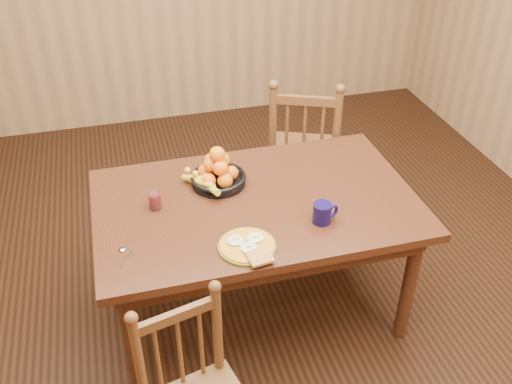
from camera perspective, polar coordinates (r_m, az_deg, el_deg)
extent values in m
cube|color=black|center=(3.35, 0.00, -11.40)|extent=(4.50, 5.00, 0.01)
cube|color=black|center=(2.86, 0.00, -1.19)|extent=(1.60, 1.00, 0.04)
cube|color=black|center=(3.24, -1.94, 1.97)|extent=(1.40, 0.04, 0.10)
cube|color=black|center=(2.60, 2.44, -7.74)|extent=(1.40, 0.04, 0.10)
cube|color=black|center=(3.14, 12.80, -0.22)|extent=(0.04, 0.84, 0.10)
cube|color=black|center=(2.84, -14.19, -4.56)|extent=(0.04, 0.84, 0.10)
cylinder|color=black|center=(2.76, -12.35, -14.52)|extent=(0.07, 0.07, 0.70)
cylinder|color=black|center=(3.05, 15.01, -9.12)|extent=(0.07, 0.07, 0.70)
cylinder|color=black|center=(3.35, -13.53, -4.33)|extent=(0.07, 0.07, 0.70)
cylinder|color=black|center=(3.59, 9.15, -0.71)|extent=(0.07, 0.07, 0.70)
cube|color=#523118|center=(3.78, 4.87, 3.98)|extent=(0.61, 0.60, 0.04)
cylinder|color=#523118|center=(4.07, 7.57, 2.02)|extent=(0.04, 0.04, 0.46)
cylinder|color=#523118|center=(4.08, 2.16, 2.43)|extent=(0.04, 0.04, 0.46)
cylinder|color=#523118|center=(3.77, 7.42, -0.94)|extent=(0.04, 0.04, 0.46)
cylinder|color=#523118|center=(3.78, 1.59, -0.49)|extent=(0.04, 0.04, 0.46)
cylinder|color=#523118|center=(3.47, 8.06, 5.99)|extent=(0.05, 0.05, 0.56)
cylinder|color=#523118|center=(3.48, 1.69, 6.45)|extent=(0.05, 0.05, 0.56)
cylinder|color=#523118|center=(3.50, 4.83, 5.46)|extent=(0.02, 0.02, 0.43)
cube|color=#523118|center=(3.38, 5.03, 9.10)|extent=(0.37, 0.18, 0.05)
cylinder|color=#523118|center=(2.29, -11.63, -16.29)|extent=(0.04, 0.04, 0.47)
cylinder|color=#523118|center=(2.36, -3.89, -13.59)|extent=(0.04, 0.04, 0.47)
cylinder|color=#523118|center=(2.36, -7.59, -15.68)|extent=(0.02, 0.02, 0.37)
cube|color=#523118|center=(2.20, -8.02, -12.18)|extent=(0.33, 0.10, 0.05)
cylinder|color=#59601E|center=(2.56, -0.91, -5.46)|extent=(0.26, 0.26, 0.01)
cylinder|color=orange|center=(2.55, -0.91, -5.34)|extent=(0.24, 0.24, 0.01)
ellipsoid|color=silver|center=(2.57, -2.09, -4.83)|extent=(0.08, 0.08, 0.01)
cube|color=#F2E08C|center=(2.56, -2.09, -4.64)|extent=(0.02, 0.02, 0.01)
ellipsoid|color=silver|center=(2.58, -0.11, -4.57)|extent=(0.08, 0.08, 0.01)
cube|color=#F2E08C|center=(2.57, -0.11, -4.38)|extent=(0.02, 0.02, 0.01)
ellipsoid|color=silver|center=(2.53, -0.74, -5.57)|extent=(0.08, 0.08, 0.01)
cube|color=#F2E08C|center=(2.52, -0.75, -5.38)|extent=(0.02, 0.02, 0.01)
cube|color=brown|center=(2.48, 0.37, -6.52)|extent=(0.12, 0.11, 0.01)
cube|color=silver|center=(2.55, 1.21, -5.71)|extent=(0.05, 0.14, 0.00)
cube|color=silver|center=(2.61, 0.95, -4.50)|extent=(0.04, 0.05, 0.00)
cube|color=silver|center=(2.56, -12.79, -6.54)|extent=(0.07, 0.11, 0.00)
ellipsoid|color=silver|center=(2.62, -13.24, -5.52)|extent=(0.03, 0.04, 0.01)
cylinder|color=#100A3B|center=(2.70, 6.62, -2.11)|extent=(0.09, 0.09, 0.10)
torus|color=#100A3B|center=(2.72, 7.65, -1.93)|extent=(0.07, 0.04, 0.07)
cylinder|color=black|center=(2.67, 6.69, -1.32)|extent=(0.08, 0.08, 0.00)
cylinder|color=silver|center=(2.82, -10.09, -0.83)|extent=(0.06, 0.06, 0.09)
cylinder|color=maroon|center=(2.82, -10.07, -0.95)|extent=(0.05, 0.05, 0.07)
cylinder|color=black|center=(2.97, -3.78, 0.98)|extent=(0.28, 0.28, 0.02)
torus|color=black|center=(2.95, -3.80, 1.55)|extent=(0.29, 0.29, 0.02)
cylinder|color=black|center=(2.98, -3.77, 0.85)|extent=(0.10, 0.10, 0.01)
sphere|color=orange|center=(2.96, -2.48, 1.94)|extent=(0.07, 0.07, 0.07)
sphere|color=orange|center=(3.00, -3.67, 2.50)|extent=(0.08, 0.08, 0.08)
sphere|color=orange|center=(2.97, -5.05, 2.06)|extent=(0.08, 0.08, 0.08)
sphere|color=orange|center=(2.90, -4.74, 1.16)|extent=(0.07, 0.07, 0.07)
sphere|color=orange|center=(2.89, -3.11, 1.14)|extent=(0.08, 0.08, 0.08)
sphere|color=orange|center=(2.94, -3.41, 3.21)|extent=(0.08, 0.08, 0.08)
sphere|color=orange|center=(2.92, -4.57, 2.77)|extent=(0.07, 0.07, 0.07)
sphere|color=orange|center=(2.88, -3.60, 2.41)|extent=(0.08, 0.08, 0.08)
sphere|color=orange|center=(2.88, -3.90, 3.78)|extent=(0.08, 0.08, 0.08)
sphere|color=orange|center=(2.96, -4.46, 3.22)|extent=(0.07, 0.07, 0.07)
cylinder|color=yellow|center=(2.91, -5.37, 0.87)|extent=(0.10, 0.17, 0.07)
cylinder|color=yellow|center=(2.95, -5.93, 1.34)|extent=(0.14, 0.15, 0.07)
cylinder|color=yellow|center=(2.87, -4.60, 0.43)|extent=(0.06, 0.18, 0.07)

